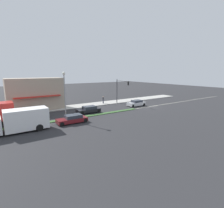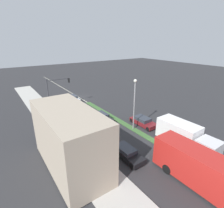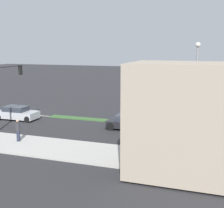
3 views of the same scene
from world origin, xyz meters
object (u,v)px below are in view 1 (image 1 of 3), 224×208
suv_black (29,114)px  sedan_maroon (72,119)px  pedestrian (103,100)px  traffic_signal_main (121,87)px  sedan_silver (136,103)px  delivery_truck (19,121)px  sedan_dark (89,110)px  warning_aframe_sign (133,101)px  street_lamp (65,90)px

suv_black → sedan_maroon: size_ratio=1.02×
pedestrian → sedan_maroon: pedestrian is taller
traffic_signal_main → sedan_silver: 5.31m
delivery_truck → sedan_dark: delivery_truck is taller
warning_aframe_sign → sedan_dark: bearing=103.5°
street_lamp → sedan_maroon: (-2.20, -0.19, -4.19)m
street_lamp → delivery_truck: bearing=107.9°
sedan_silver → sedan_maroon: sedan_silver is taller
sedan_dark → street_lamp: bearing=113.3°
street_lamp → pedestrian: (8.60, -12.13, -3.77)m
delivery_truck → sedan_maroon: 7.05m
warning_aframe_sign → sedan_silver: bearing=152.1°
sedan_silver → pedestrian: bearing=36.2°
street_lamp → sedan_dark: 6.95m
street_lamp → traffic_signal_main: bearing=-68.3°
delivery_truck → sedan_maroon: bearing=-90.0°
sedan_dark → suv_black: 10.00m
street_lamp → pedestrian: street_lamp is taller
sedan_dark → sedan_maroon: (-4.40, 4.92, -0.02)m
sedan_dark → suv_black: bearing=73.7°
sedan_dark → sedan_silver: (0.00, -11.68, 0.02)m
warning_aframe_sign → delivery_truck: bearing=106.8°
suv_black → warning_aframe_sign: bearing=-88.9°
sedan_dark → suv_black: size_ratio=0.96×
traffic_signal_main → suv_black: (-1.12, 19.86, -3.30)m
warning_aframe_sign → sedan_silver: sedan_silver is taller
warning_aframe_sign → sedan_silver: (-3.23, 1.71, 0.20)m
traffic_signal_main → street_lamp: bearing=111.7°
suv_black → sedan_silver: sedan_silver is taller
street_lamp → suv_black: 7.91m
suv_black → sedan_silver: size_ratio=1.11×
street_lamp → suv_black: bearing=41.9°
delivery_truck → sedan_maroon: (0.00, -7.00, -0.88)m
traffic_signal_main → pedestrian: size_ratio=3.34×
suv_black → pedestrian: bearing=-77.8°
pedestrian → sedan_silver: pedestrian is taller
sedan_dark → sedan_silver: sedan_silver is taller
warning_aframe_sign → suv_black: suv_black is taller
traffic_signal_main → sedan_maroon: size_ratio=1.27×
pedestrian → delivery_truck: (-10.80, 18.93, 0.47)m
delivery_truck → sedan_dark: bearing=-69.7°
warning_aframe_sign → pedestrian: bearing=63.6°
delivery_truck → sedan_maroon: size_ratio=1.70×
traffic_signal_main → delivery_truck: bearing=110.6°
warning_aframe_sign → sedan_maroon: sedan_maroon is taller
sedan_silver → delivery_truck: bearing=100.6°
traffic_signal_main → warning_aframe_sign: bearing=-102.5°
delivery_truck → sedan_silver: bearing=-79.4°
suv_black → delivery_truck: bearing=162.2°
suv_black → sedan_silver: bearing=-97.5°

